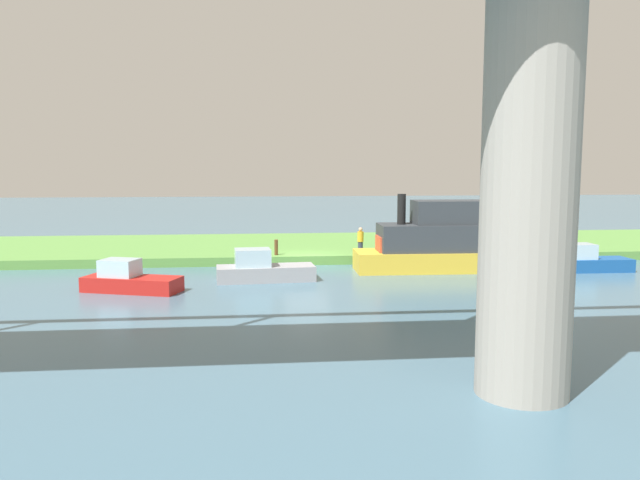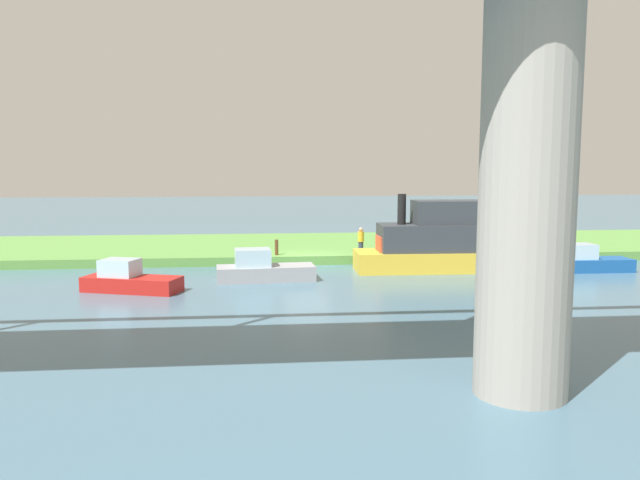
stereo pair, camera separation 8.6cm
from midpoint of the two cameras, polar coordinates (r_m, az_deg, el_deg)
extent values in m
plane|color=#476B7F|center=(34.25, -1.30, -2.35)|extent=(160.00, 160.00, 0.00)
cube|color=#5B9342|center=(40.13, -1.99, -0.64)|extent=(80.00, 12.00, 0.50)
cylinder|color=#9E998E|center=(15.15, 18.51, 4.42)|extent=(2.20, 2.20, 9.80)
cylinder|color=#2D334C|center=(36.41, 3.68, -0.58)|extent=(0.29, 0.29, 0.55)
cylinder|color=gold|center=(36.34, 3.68, 0.32)|extent=(0.39, 0.39, 0.60)
sphere|color=tan|center=(36.30, 3.69, 0.98)|extent=(0.24, 0.24, 0.24)
cylinder|color=brown|center=(34.71, -4.12, -0.68)|extent=(0.20, 0.20, 0.87)
cube|color=gold|center=(32.96, 10.05, -1.88)|extent=(7.95, 2.85, 1.05)
cube|color=#33383D|center=(32.91, 10.83, 0.24)|extent=(6.37, 2.54, 1.40)
cube|color=#33383D|center=(32.96, 11.91, 2.52)|extent=(4.00, 2.11, 1.23)
cylinder|color=black|center=(32.31, 7.43, 2.84)|extent=(0.44, 0.44, 1.58)
cube|color=#D84C2D|center=(32.38, 6.48, -0.33)|extent=(1.44, 1.61, 0.79)
cube|color=red|center=(28.31, -16.99, -3.90)|extent=(4.49, 2.77, 0.66)
cube|color=silver|center=(28.47, -18.02, -2.44)|extent=(1.82, 1.62, 0.75)
cube|color=#99999E|center=(29.75, -5.10, -3.06)|extent=(4.75, 2.00, 0.72)
cube|color=silver|center=(29.58, -6.31, -1.62)|extent=(1.76, 1.44, 0.82)
cube|color=#195199|center=(35.27, 23.37, -2.09)|extent=(4.34, 1.58, 0.67)
cube|color=silver|center=(34.90, 22.60, -0.94)|extent=(1.57, 1.25, 0.77)
camera|label=1|loc=(0.04, -90.09, -0.01)|focal=34.77mm
camera|label=2|loc=(0.04, 89.91, 0.01)|focal=34.77mm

